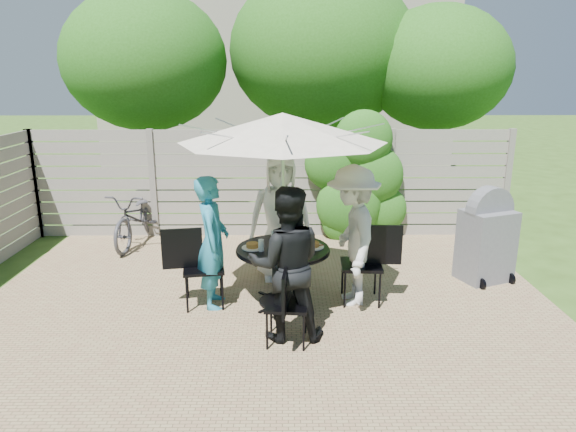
{
  "coord_description": "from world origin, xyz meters",
  "views": [
    {
      "loc": [
        0.21,
        -5.51,
        2.72
      ],
      "look_at": [
        0.26,
        0.47,
        1.06
      ],
      "focal_mm": 32.0,
      "sensor_mm": 36.0,
      "label": 1
    }
  ],
  "objects_px": {
    "person_left": "(213,243)",
    "coffee_cup": "(290,237)",
    "chair_front": "(287,320)",
    "glass_right": "(304,239)",
    "plate_left": "(253,246)",
    "bicycle": "(138,217)",
    "glass_front": "(293,249)",
    "chair_left": "(203,283)",
    "person_right": "(352,236)",
    "syrup_jug": "(278,240)",
    "umbrella": "(283,128)",
    "plate_front": "(284,256)",
    "chair_right": "(362,279)",
    "plate_right": "(313,245)",
    "chair_back": "(280,256)",
    "plate_back": "(282,237)",
    "person_back": "(280,217)",
    "person_front": "(286,265)",
    "glass_left": "(261,245)",
    "patio_table": "(283,265)",
    "glass_back": "(274,236)",
    "bbq_grill": "(487,239)"
  },
  "relations": [
    {
      "from": "chair_back",
      "to": "person_back",
      "type": "height_order",
      "value": "person_back"
    },
    {
      "from": "glass_front",
      "to": "syrup_jug",
      "type": "relative_size",
      "value": 0.88
    },
    {
      "from": "plate_left",
      "to": "coffee_cup",
      "type": "relative_size",
      "value": 2.17
    },
    {
      "from": "patio_table",
      "to": "glass_back",
      "type": "xyz_separation_m",
      "value": [
        -0.12,
        0.25,
        0.29
      ]
    },
    {
      "from": "plate_front",
      "to": "syrup_jug",
      "type": "xyz_separation_m",
      "value": [
        -0.08,
        0.41,
        0.06
      ]
    },
    {
      "from": "person_front",
      "to": "syrup_jug",
      "type": "xyz_separation_m",
      "value": [
        -0.1,
        0.88,
        -0.02
      ]
    },
    {
      "from": "plate_front",
      "to": "coffee_cup",
      "type": "distance_m",
      "value": 0.59
    },
    {
      "from": "person_left",
      "to": "coffee_cup",
      "type": "bearing_deg",
      "value": -76.69
    },
    {
      "from": "chair_left",
      "to": "person_right",
      "type": "height_order",
      "value": "person_right"
    },
    {
      "from": "plate_left",
      "to": "glass_back",
      "type": "xyz_separation_m",
      "value": [
        0.24,
        0.27,
        0.05
      ]
    },
    {
      "from": "person_right",
      "to": "glass_right",
      "type": "xyz_separation_m",
      "value": [
        -0.57,
        0.08,
        -0.06
      ]
    },
    {
      "from": "chair_left",
      "to": "plate_front",
      "type": "relative_size",
      "value": 3.81
    },
    {
      "from": "bicycle",
      "to": "plate_left",
      "type": "bearing_deg",
      "value": -42.4
    },
    {
      "from": "coffee_cup",
      "to": "glass_right",
      "type": "bearing_deg",
      "value": -33.39
    },
    {
      "from": "person_left",
      "to": "plate_back",
      "type": "distance_m",
      "value": 0.91
    },
    {
      "from": "chair_left",
      "to": "plate_right",
      "type": "relative_size",
      "value": 3.81
    },
    {
      "from": "plate_left",
      "to": "plate_front",
      "type": "height_order",
      "value": "same"
    },
    {
      "from": "chair_left",
      "to": "glass_left",
      "type": "relative_size",
      "value": 7.07
    },
    {
      "from": "plate_front",
      "to": "plate_left",
      "type": "bearing_deg",
      "value": 137.41
    },
    {
      "from": "umbrella",
      "to": "glass_right",
      "type": "bearing_deg",
      "value": 24.41
    },
    {
      "from": "chair_left",
      "to": "coffee_cup",
      "type": "relative_size",
      "value": 8.25
    },
    {
      "from": "plate_left",
      "to": "bicycle",
      "type": "xyz_separation_m",
      "value": [
        -2.03,
        2.35,
        -0.29
      ]
    },
    {
      "from": "glass_right",
      "to": "bbq_grill",
      "type": "distance_m",
      "value": 2.55
    },
    {
      "from": "plate_back",
      "to": "plate_right",
      "type": "relative_size",
      "value": 1.0
    },
    {
      "from": "glass_left",
      "to": "plate_front",
      "type": "bearing_deg",
      "value": -42.09
    },
    {
      "from": "chair_right",
      "to": "glass_left",
      "type": "height_order",
      "value": "chair_right"
    },
    {
      "from": "person_left",
      "to": "person_right",
      "type": "bearing_deg",
      "value": -90.0
    },
    {
      "from": "bicycle",
      "to": "bbq_grill",
      "type": "relative_size",
      "value": 1.33
    },
    {
      "from": "plate_front",
      "to": "glass_left",
      "type": "distance_m",
      "value": 0.37
    },
    {
      "from": "chair_left",
      "to": "glass_back",
      "type": "xyz_separation_m",
      "value": [
        0.85,
        0.3,
        0.5
      ]
    },
    {
      "from": "chair_back",
      "to": "chair_front",
      "type": "relative_size",
      "value": 1.0
    },
    {
      "from": "person_left",
      "to": "glass_back",
      "type": "bearing_deg",
      "value": -70.3
    },
    {
      "from": "plate_left",
      "to": "syrup_jug",
      "type": "height_order",
      "value": "syrup_jug"
    },
    {
      "from": "chair_front",
      "to": "plate_left",
      "type": "relative_size",
      "value": 3.43
    },
    {
      "from": "person_left",
      "to": "plate_front",
      "type": "bearing_deg",
      "value": -113.45
    },
    {
      "from": "person_left",
      "to": "bbq_grill",
      "type": "height_order",
      "value": "person_left"
    },
    {
      "from": "chair_back",
      "to": "plate_right",
      "type": "height_order",
      "value": "chair_back"
    },
    {
      "from": "glass_front",
      "to": "bicycle",
      "type": "distance_m",
      "value": 3.61
    },
    {
      "from": "person_right",
      "to": "glass_front",
      "type": "bearing_deg",
      "value": -70.3
    },
    {
      "from": "chair_front",
      "to": "plate_front",
      "type": "height_order",
      "value": "chair_front"
    },
    {
      "from": "person_front",
      "to": "plate_front",
      "type": "bearing_deg",
      "value": -90.0
    },
    {
      "from": "chair_back",
      "to": "person_back",
      "type": "relative_size",
      "value": 0.52
    },
    {
      "from": "person_front",
      "to": "chair_back",
      "type": "bearing_deg",
      "value": -90.03
    },
    {
      "from": "chair_back",
      "to": "plate_front",
      "type": "distance_m",
      "value": 1.41
    },
    {
      "from": "chair_back",
      "to": "glass_front",
      "type": "distance_m",
      "value": 1.34
    },
    {
      "from": "person_back",
      "to": "chair_right",
      "type": "distance_m",
      "value": 1.4
    },
    {
      "from": "patio_table",
      "to": "chair_left",
      "type": "xyz_separation_m",
      "value": [
        -0.97,
        -0.04,
        -0.21
      ]
    },
    {
      "from": "chair_front",
      "to": "glass_right",
      "type": "height_order",
      "value": "chair_front"
    },
    {
      "from": "chair_left",
      "to": "syrup_jug",
      "type": "height_order",
      "value": "chair_left"
    },
    {
      "from": "plate_front",
      "to": "chair_right",
      "type": "bearing_deg",
      "value": 22.76
    }
  ]
}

